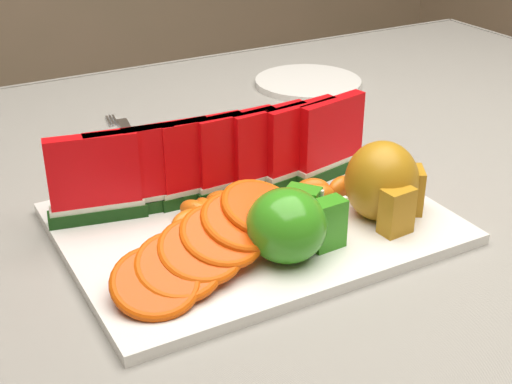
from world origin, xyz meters
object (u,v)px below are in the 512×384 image
object	(u,v)px
platter	(253,223)
apple_cluster	(292,224)
side_plate	(308,82)
pear_cluster	(384,184)
fork	(131,139)

from	to	relation	value
platter	apple_cluster	world-z (taller)	apple_cluster
apple_cluster	platter	bearing A→B (deg)	89.76
platter	side_plate	distance (m)	0.50
pear_cluster	side_plate	size ratio (longest dim) A/B	0.47
fork	apple_cluster	bearing A→B (deg)	-85.27
platter	pear_cluster	size ratio (longest dim) A/B	3.78
apple_cluster	side_plate	world-z (taller)	apple_cluster
platter	pear_cluster	bearing A→B (deg)	-25.57
side_plate	pear_cluster	bearing A→B (deg)	-113.15
platter	apple_cluster	xyz separation A→B (m)	(-0.00, -0.08, 0.04)
platter	side_plate	size ratio (longest dim) A/B	1.79
platter	apple_cluster	distance (m)	0.09
apple_cluster	pear_cluster	xyz separation A→B (m)	(0.13, 0.02, 0.01)
pear_cluster	platter	bearing A→B (deg)	154.43
platter	pear_cluster	distance (m)	0.15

